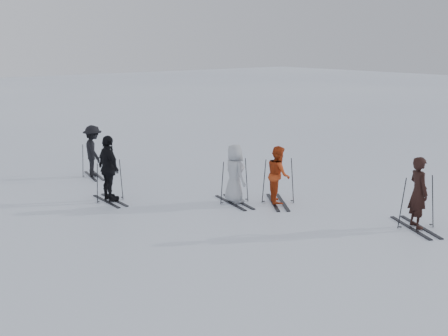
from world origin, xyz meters
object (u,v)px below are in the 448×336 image
(skier_near_dark, at_px, (418,193))
(skier_uphill_far, at_px, (93,151))
(skier_red, at_px, (278,175))
(skier_grey, at_px, (235,174))
(skier_uphill_left, at_px, (109,169))

(skier_near_dark, bearing_deg, skier_uphill_far, 47.13)
(skier_near_dark, height_order, skier_uphill_far, skier_near_dark)
(skier_near_dark, relative_size, skier_red, 1.09)
(skier_grey, xyz_separation_m, skier_uphill_left, (-2.70, 2.37, 0.11))
(skier_uphill_left, distance_m, skier_uphill_far, 3.23)
(skier_grey, distance_m, skier_uphill_left, 3.60)
(skier_grey, bearing_deg, skier_red, -118.66)
(skier_red, bearing_deg, skier_grey, 84.48)
(skier_near_dark, xyz_separation_m, skier_red, (-1.14, 3.72, -0.08))
(skier_uphill_left, bearing_deg, skier_red, -129.17)
(skier_red, xyz_separation_m, skier_uphill_left, (-3.66, 3.16, 0.14))
(skier_red, bearing_deg, skier_uphill_far, 56.93)
(skier_red, height_order, skier_uphill_far, skier_uphill_far)
(skier_near_dark, xyz_separation_m, skier_uphill_left, (-4.81, 6.88, 0.06))
(skier_near_dark, bearing_deg, skier_red, 43.26)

